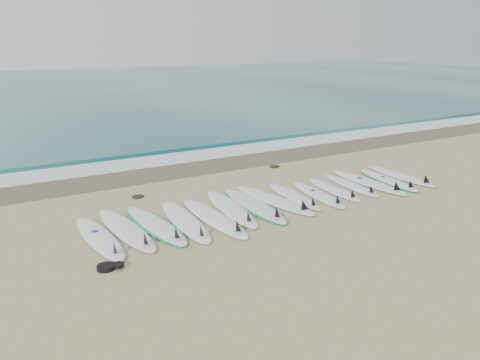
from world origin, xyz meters
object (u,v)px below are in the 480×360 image
surfboard_0 (100,238)px  surfboard_14 (401,176)px  leash_coil (109,267)px  surfboard_7 (276,200)px

surfboard_0 → surfboard_14: bearing=-2.8°
surfboard_0 → leash_coil: surfboard_0 is taller
surfboard_14 → leash_coil: (-9.02, -1.45, -0.01)m
leash_coil → surfboard_7: bearing=17.9°
surfboard_0 → surfboard_7: surfboard_7 is taller
surfboard_0 → surfboard_14: same height
surfboard_7 → surfboard_14: 4.45m
leash_coil → surfboard_14: bearing=9.2°
surfboard_7 → leash_coil: surfboard_7 is taller
surfboard_0 → surfboard_7: size_ratio=0.92×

